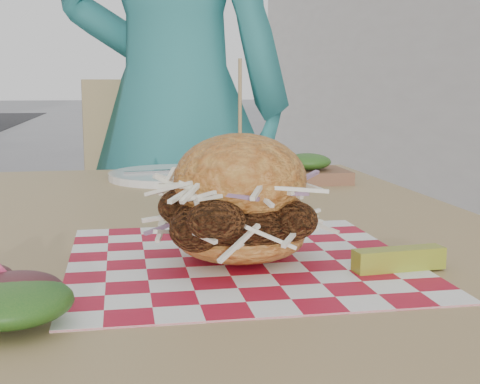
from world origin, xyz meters
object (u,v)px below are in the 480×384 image
Objects in this scene: diner at (173,102)px; patio_table at (204,277)px; patio_chair at (160,225)px; sandwich at (240,205)px.

diner is 1.48× the size of patio_table.
patio_table is 1.26× the size of patio_chair.
patio_table is at bearing 109.18° from diner.
patio_table is 0.25m from sandwich.
patio_table is 5.69× the size of sandwich.
sandwich is (-0.02, -1.16, -0.08)m from diner.
sandwich is (0.01, -0.21, 0.14)m from patio_table.
patio_chair is 4.50× the size of sandwich.
diner is 0.34m from patio_chair.
diner is 8.42× the size of sandwich.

